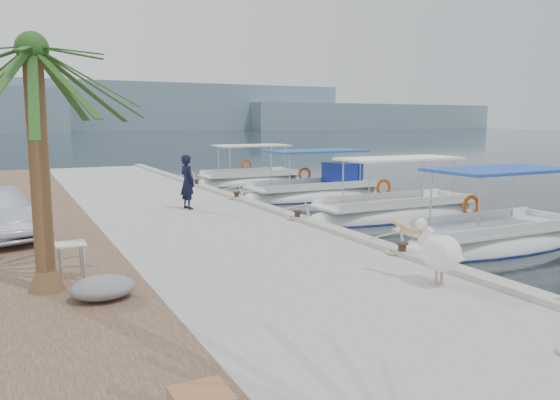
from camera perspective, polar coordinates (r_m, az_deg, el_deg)
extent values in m
plane|color=black|center=(15.84, 5.53, -4.72)|extent=(400.00, 400.00, 0.00)
cube|color=#989893|center=(19.09, -10.26, -1.82)|extent=(6.00, 40.00, 0.50)
cube|color=#A4A091|center=(19.98, -2.61, -0.35)|extent=(0.44, 40.00, 0.12)
cube|color=brown|center=(18.36, -25.41, -2.89)|extent=(4.00, 40.00, 0.50)
cube|color=slate|center=(228.28, -14.53, 9.34)|extent=(160.00, 40.00, 18.00)
cube|color=slate|center=(259.56, 8.39, 8.57)|extent=(120.00, 40.00, 11.00)
ellipsoid|color=silver|center=(16.67, 21.22, -4.42)|extent=(6.65, 2.37, 1.30)
ellipsoid|color=#162B99|center=(16.67, 21.21, -4.48)|extent=(6.69, 2.42, 0.22)
cube|color=silver|center=(16.57, 21.31, -2.73)|extent=(5.45, 2.04, 0.08)
cube|color=#204AA4|center=(16.48, 21.99, 2.94)|extent=(3.99, 2.18, 0.08)
cylinder|color=silver|center=(14.76, 20.11, -0.80)|extent=(0.05, 0.05, 1.60)
torus|color=#E04E0B|center=(17.47, 19.32, -0.59)|extent=(0.68, 0.12, 0.68)
ellipsoid|color=silver|center=(20.57, 11.77, -1.71)|extent=(7.58, 2.17, 1.30)
ellipsoid|color=#162B99|center=(20.58, 11.77, -1.76)|extent=(7.62, 2.21, 0.22)
cube|color=silver|center=(20.50, 11.81, -0.33)|extent=(6.22, 1.87, 0.08)
cube|color=white|center=(20.44, 12.36, 4.26)|extent=(4.55, 2.00, 0.08)
cylinder|color=silver|center=(18.72, 9.32, 1.41)|extent=(0.05, 0.05, 1.60)
torus|color=#E04E0B|center=(21.43, 10.77, 1.28)|extent=(0.68, 0.12, 0.68)
ellipsoid|color=silver|center=(25.32, 3.32, 0.29)|extent=(7.34, 2.56, 1.30)
ellipsoid|color=#162B99|center=(25.32, 3.32, 0.25)|extent=(7.38, 2.61, 0.22)
cube|color=silver|center=(25.26, 3.32, 1.42)|extent=(6.02, 2.20, 0.08)
cube|color=#1E519A|center=(25.21, 3.72, 5.14)|extent=(4.41, 2.36, 0.08)
cylinder|color=silver|center=(23.54, 1.01, 2.89)|extent=(0.05, 0.05, 1.60)
torus|color=#E04E0B|center=(26.41, 2.58, 2.70)|extent=(0.68, 0.12, 0.68)
cube|color=#162B99|center=(26.06, 6.49, 2.80)|extent=(1.20, 1.79, 1.00)
ellipsoid|color=silver|center=(30.93, -3.24, 1.74)|extent=(6.64, 2.35, 1.30)
ellipsoid|color=#162B99|center=(30.93, -3.24, 1.70)|extent=(6.68, 2.39, 0.22)
cube|color=silver|center=(30.88, -3.25, 2.66)|extent=(5.45, 2.02, 0.08)
cube|color=white|center=(30.83, -2.99, 5.71)|extent=(3.99, 2.16, 0.08)
cylinder|color=silver|center=(29.43, -5.26, 3.93)|extent=(0.05, 0.05, 1.60)
torus|color=#E04E0B|center=(31.98, -3.55, 3.66)|extent=(0.68, 0.12, 0.68)
cylinder|color=black|center=(12.72, 12.63, -5.10)|extent=(0.18, 0.18, 0.30)
cylinder|color=black|center=(12.69, 12.65, -4.44)|extent=(0.28, 0.28, 0.05)
cylinder|color=black|center=(16.81, 1.83, -1.67)|extent=(0.18, 0.18, 0.30)
cylinder|color=black|center=(16.78, 1.83, -1.17)|extent=(0.28, 0.28, 0.05)
cylinder|color=black|center=(21.29, -4.57, 0.40)|extent=(0.18, 0.18, 0.30)
cylinder|color=black|center=(21.27, -4.58, 0.80)|extent=(0.28, 0.28, 0.05)
cylinder|color=black|center=(25.96, -8.71, 1.74)|extent=(0.18, 0.18, 0.30)
cylinder|color=black|center=(25.94, -8.72, 2.07)|extent=(0.28, 0.28, 0.05)
cylinder|color=tan|center=(10.68, 16.01, -7.59)|extent=(0.06, 0.06, 0.37)
cylinder|color=tan|center=(10.83, 16.53, -7.39)|extent=(0.06, 0.06, 0.37)
ellipsoid|color=white|center=(10.65, 16.36, -5.38)|extent=(0.74, 0.98, 0.68)
cylinder|color=white|center=(10.75, 14.99, -3.62)|extent=(0.22, 0.34, 0.36)
sphere|color=white|center=(10.77, 14.56, -2.44)|extent=(0.22, 0.22, 0.22)
cone|color=#EAA566|center=(10.98, 13.04, -2.75)|extent=(0.29, 0.67, 0.27)
imported|color=black|center=(19.25, -9.65, 1.88)|extent=(0.60, 0.78, 1.90)
cylinder|color=brown|center=(10.50, -23.80, 2.49)|extent=(0.34, 0.34, 4.23)
cone|color=brown|center=(10.84, -23.21, -7.73)|extent=(0.64, 0.64, 0.36)
ellipsoid|color=slate|center=(9.98, -18.02, -8.70)|extent=(1.10, 0.90, 0.40)
cylinder|color=silver|center=(11.07, -21.89, -6.43)|extent=(0.06, 0.06, 0.70)
cylinder|color=silver|center=(11.10, -19.83, -6.28)|extent=(0.06, 0.06, 0.70)
cylinder|color=silver|center=(11.46, -22.06, -5.95)|extent=(0.06, 0.06, 0.70)
cylinder|color=silver|center=(11.49, -20.07, -5.81)|extent=(0.06, 0.06, 0.70)
cube|color=white|center=(11.20, -21.06, -4.30)|extent=(0.55, 0.55, 0.03)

